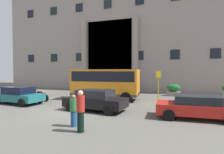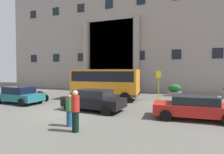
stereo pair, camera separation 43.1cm
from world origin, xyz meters
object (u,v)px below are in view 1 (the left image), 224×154
at_px(orange_minibus, 106,82).
at_px(motorcycle_far_end, 41,96).
at_px(hedge_planter_entrance_left, 114,87).
at_px(scooter_by_planter, 16,94).
at_px(hedge_planter_west, 174,90).
at_px(parked_sedan_second, 96,100).
at_px(parked_hatchback_near, 196,107).
at_px(pedestrian_woman_with_bag, 74,111).
at_px(bus_stop_sign, 158,82).
at_px(parked_coupe_end, 19,95).
at_px(pedestrian_man_red_shirt, 81,111).

distance_m(orange_minibus, motorcycle_far_end, 5.92).
xyz_separation_m(hedge_planter_entrance_left, scooter_by_planter, (-7.61, -7.17, -0.25)).
xyz_separation_m(hedge_planter_west, parked_sedan_second, (-4.86, -9.33, 0.11)).
bearing_deg(hedge_planter_west, parked_hatchback_near, -81.97).
relative_size(parked_hatchback_near, scooter_by_planter, 2.26).
height_order(parked_hatchback_near, pedestrian_woman_with_bag, pedestrian_woman_with_bag).
bearing_deg(pedestrian_woman_with_bag, bus_stop_sign, -45.65).
relative_size(orange_minibus, parked_coupe_end, 1.48).
height_order(bus_stop_sign, pedestrian_woman_with_bag, bus_stop_sign).
bearing_deg(scooter_by_planter, parked_coupe_end, -46.68).
bearing_deg(parked_hatchback_near, pedestrian_man_red_shirt, -143.01).
relative_size(parked_hatchback_near, pedestrian_man_red_shirt, 2.39).
bearing_deg(hedge_planter_west, hedge_planter_entrance_left, 177.56).
relative_size(parked_coupe_end, scooter_by_planter, 2.16).
height_order(hedge_planter_west, hedge_planter_entrance_left, hedge_planter_entrance_left).
bearing_deg(orange_minibus, hedge_planter_west, 34.77).
height_order(parked_sedan_second, pedestrian_woman_with_bag, pedestrian_woman_with_bag).
bearing_deg(motorcycle_far_end, pedestrian_man_red_shirt, -27.31).
bearing_deg(parked_sedan_second, pedestrian_man_red_shirt, -69.72).
bearing_deg(parked_hatchback_near, scooter_by_planter, 168.26).
height_order(orange_minibus, motorcycle_far_end, orange_minibus).
bearing_deg(scooter_by_planter, pedestrian_man_red_shirt, -38.44).
bearing_deg(hedge_planter_west, motorcycle_far_end, -146.77).
distance_m(orange_minibus, pedestrian_man_red_shirt, 9.02).
bearing_deg(parked_sedan_second, pedestrian_woman_with_bag, -77.87).
distance_m(parked_coupe_end, pedestrian_woman_with_bag, 8.38).
distance_m(parked_sedan_second, parked_coupe_end, 6.95).
distance_m(hedge_planter_entrance_left, pedestrian_man_red_shirt, 14.17).
bearing_deg(orange_minibus, parked_sedan_second, -82.03).
height_order(bus_stop_sign, parked_coupe_end, bus_stop_sign).
height_order(parked_coupe_end, scooter_by_planter, parked_coupe_end).
height_order(parked_hatchback_near, motorcycle_far_end, parked_hatchback_near).
distance_m(parked_sedan_second, scooter_by_planter, 9.81).
bearing_deg(parked_sedan_second, orange_minibus, 107.17).
bearing_deg(motorcycle_far_end, bus_stop_sign, 34.43).
relative_size(hedge_planter_entrance_left, parked_hatchback_near, 0.48).
bearing_deg(bus_stop_sign, scooter_by_planter, -164.97).
relative_size(parked_sedan_second, parked_hatchback_near, 0.97).
bearing_deg(hedge_planter_west, parked_sedan_second, -117.52).
xyz_separation_m(parked_hatchback_near, scooter_by_planter, (-15.68, 2.53, -0.23)).
distance_m(bus_stop_sign, pedestrian_woman_with_bag, 10.08).
bearing_deg(pedestrian_man_red_shirt, bus_stop_sign, 102.27).
xyz_separation_m(hedge_planter_entrance_left, parked_sedan_second, (1.89, -9.61, 0.01)).
relative_size(orange_minibus, pedestrian_man_red_shirt, 3.37).
xyz_separation_m(orange_minibus, bus_stop_sign, (4.59, 1.45, -0.02)).
relative_size(pedestrian_woman_with_bag, pedestrian_man_red_shirt, 0.84).
distance_m(hedge_planter_west, parked_hatchback_near, 9.50).
relative_size(hedge_planter_west, pedestrian_man_red_shirt, 0.76).
height_order(parked_coupe_end, motorcycle_far_end, parked_coupe_end).
relative_size(orange_minibus, pedestrian_woman_with_bag, 4.00).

